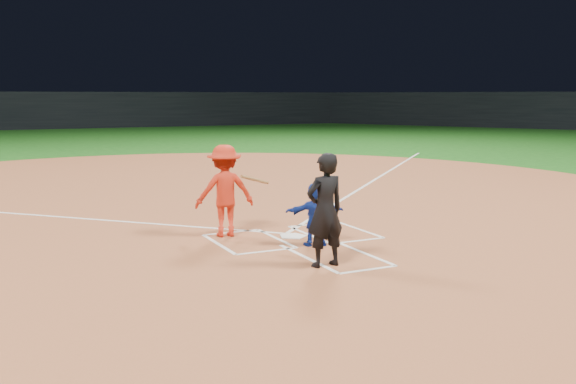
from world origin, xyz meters
name	(u,v)px	position (x,y,z in m)	size (l,w,h in m)	color
ground	(293,237)	(0.00, 0.00, 0.00)	(120.00, 120.00, 0.00)	#144D13
home_plate_dirt	(200,196)	(0.00, 6.00, 0.01)	(28.00, 28.00, 0.01)	brown
stadium_wall_far	(47,110)	(0.00, 48.00, 1.60)	(80.00, 1.20, 3.20)	black
home_plate	(293,236)	(0.00, 0.00, 0.02)	(0.60, 0.60, 0.02)	white
catcher	(316,214)	(0.05, -0.88, 0.62)	(1.13, 0.36, 1.22)	#122C96
umpire	(325,210)	(-0.53, -2.28, 0.96)	(0.69, 0.46, 1.90)	black
chalk_markings	(208,199)	(0.00, 5.29, 0.01)	(28.35, 17.32, 0.01)	white
batter_at_plate	(225,191)	(-1.20, 0.67, 0.94)	(1.63, 0.85, 1.86)	red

